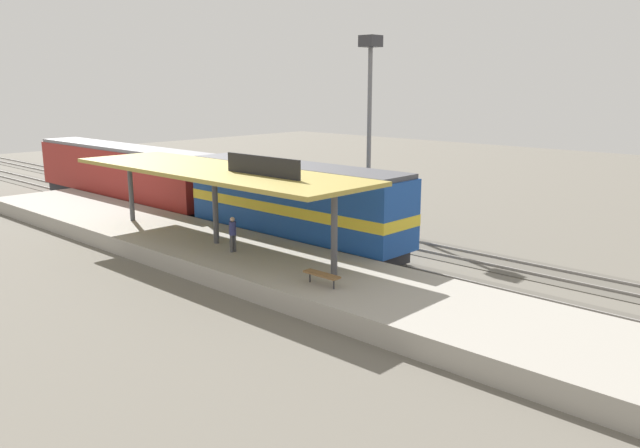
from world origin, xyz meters
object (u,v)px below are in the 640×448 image
Objects in this scene: platform_bench at (322,275)px; person_waiting at (233,233)px; locomotive at (294,204)px; passenger_carriage_single at (122,174)px; freight_car at (282,190)px; light_mast at (370,90)px.

person_waiting is at bearing 82.42° from platform_bench.
passenger_carriage_single is at bearing 90.00° from locomotive.
light_mast is at bearing -56.00° from freight_car.
light_mast reaches higher than person_waiting.
passenger_carriage_single reaches higher than platform_bench.
platform_bench is 0.08× the size of passenger_carriage_single.
platform_bench is at bearing -128.25° from locomotive.
person_waiting is (-9.72, -6.86, -0.12)m from freight_car.
locomotive reaches higher than person_waiting.
platform_bench is 6.70m from person_waiting.
light_mast is 14.63m from person_waiting.
platform_bench is 17.16m from freight_car.
passenger_carriage_single is (0.00, 18.00, -0.10)m from locomotive.
light_mast is 6.84× the size of person_waiting.
platform_bench is 0.15× the size of light_mast.
passenger_carriage_single is 12.97m from freight_car.
person_waiting is at bearing -105.09° from passenger_carriage_single.
platform_bench is at bearing -103.19° from passenger_carriage_single.
light_mast is at bearing 9.29° from person_waiting.
freight_car is 7.02× the size of person_waiting.
platform_bench is 0.99× the size of person_waiting.
passenger_carriage_single is 19.67m from person_waiting.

